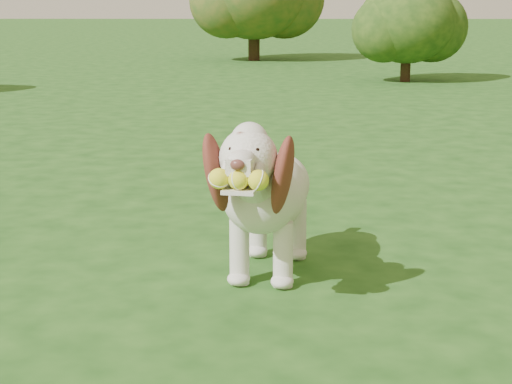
{
  "coord_description": "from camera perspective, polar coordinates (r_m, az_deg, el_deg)",
  "views": [
    {
      "loc": [
        0.02,
        -3.18,
        1.12
      ],
      "look_at": [
        -0.01,
        -0.06,
        0.4
      ],
      "focal_mm": 60.0,
      "sensor_mm": 36.0,
      "label": 1
    }
  ],
  "objects": [
    {
      "name": "shrub_c",
      "position": [
        11.66,
        10.05,
        11.11
      ],
      "size": [
        1.29,
        1.29,
        1.34
      ],
      "color": "#382314",
      "rests_on": "ground"
    },
    {
      "name": "dog",
      "position": [
        3.42,
        0.68,
        0.16
      ],
      "size": [
        0.47,
        1.05,
        0.69
      ],
      "rotation": [
        0.0,
        0.0,
        -0.18
      ],
      "color": "silver",
      "rests_on": "ground"
    },
    {
      "name": "ground",
      "position": [
        3.38,
        0.2,
        -6.47
      ],
      "size": [
        80.0,
        80.0,
        0.0
      ],
      "primitive_type": "plane",
      "color": "#184112",
      "rests_on": "ground"
    }
  ]
}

